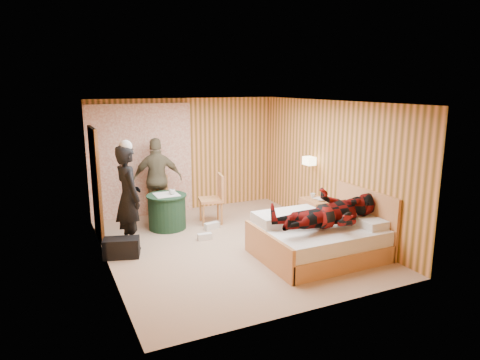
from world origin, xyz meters
name	(u,v)px	position (x,y,z in m)	size (l,w,h in m)	color
floor	(231,245)	(0.00, 0.00, 0.00)	(4.20, 5.00, 0.01)	tan
ceiling	(230,102)	(0.00, 0.00, 2.50)	(4.20, 5.00, 0.01)	silver
wall_back	(185,155)	(0.00, 2.50, 1.25)	(4.20, 0.02, 2.50)	#F39A5D
wall_left	(103,188)	(-2.10, 0.00, 1.25)	(0.02, 5.00, 2.50)	#F39A5D
wall_right	(330,166)	(2.10, 0.00, 1.25)	(0.02, 5.00, 2.50)	#F39A5D
curtain	(141,161)	(-1.00, 2.43, 1.20)	(2.20, 0.08, 2.40)	white
doorway	(96,184)	(-2.06, 1.40, 1.02)	(0.06, 0.90, 2.05)	black
wall_lamp	(309,161)	(1.92, 0.45, 1.30)	(0.26, 0.24, 0.16)	gold
bed	(319,238)	(1.13, -1.06, 0.30)	(1.97, 1.52, 1.04)	#D68457
nightstand	(316,213)	(1.88, 0.10, 0.31)	(0.45, 0.61, 0.59)	#D68457
round_table	(167,211)	(-0.77, 1.35, 0.35)	(0.78, 0.78, 0.69)	#1B3B23
chair_far	(159,195)	(-0.76, 1.98, 0.54)	(0.46, 0.46, 0.93)	#D68457
chair_near	(215,195)	(0.22, 1.28, 0.59)	(0.54, 0.54, 1.01)	#D68457
duffel_bag	(122,248)	(-1.85, 0.25, 0.16)	(0.57, 0.30, 0.32)	black
sneaker_left	(205,237)	(-0.33, 0.44, 0.06)	(0.26, 0.11, 0.12)	silver
sneaker_right	(212,226)	(0.00, 0.93, 0.07)	(0.30, 0.12, 0.13)	silver
woman_standing	(128,197)	(-1.63, 0.62, 0.90)	(0.66, 0.43, 1.81)	black
man_at_table	(158,179)	(-0.77, 2.01, 0.86)	(1.01, 0.42, 1.72)	brown
man_on_bed	(330,204)	(1.15, -1.29, 0.95)	(1.77, 0.67, 0.86)	#5F0A09
book_lower	(318,200)	(1.88, 0.05, 0.60)	(0.17, 0.22, 0.02)	silver
book_upper	(318,199)	(1.88, 0.05, 0.62)	(0.16, 0.22, 0.02)	silver
cup_nightstand	(313,196)	(1.88, 0.23, 0.64)	(0.10, 0.10, 0.09)	silver
cup_table	(172,192)	(-0.67, 1.30, 0.74)	(0.12, 0.12, 0.10)	silver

